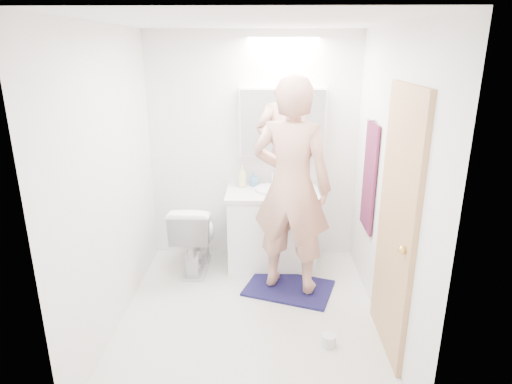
{
  "coord_description": "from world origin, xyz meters",
  "views": [
    {
      "loc": [
        0.12,
        -3.31,
        2.23
      ],
      "look_at": [
        0.05,
        0.25,
        1.05
      ],
      "focal_mm": 30.86,
      "sensor_mm": 36.0,
      "label": 1
    }
  ],
  "objects_px": {
    "vanity_cabinet": "(272,230)",
    "toilet_paper_roll": "(329,340)",
    "medicine_cabinet": "(282,122)",
    "soap_bottle_b": "(254,179)",
    "soap_bottle_a": "(242,176)",
    "toothbrush_cup": "(289,183)",
    "person": "(291,187)",
    "toilet": "(195,236)"
  },
  "relations": [
    {
      "from": "vanity_cabinet",
      "to": "toilet_paper_roll",
      "type": "distance_m",
      "value": 1.48
    },
    {
      "from": "medicine_cabinet",
      "to": "soap_bottle_b",
      "type": "xyz_separation_m",
      "value": [
        -0.29,
        -0.03,
        -0.6
      ]
    },
    {
      "from": "soap_bottle_a",
      "to": "toilet_paper_roll",
      "type": "bearing_deg",
      "value": -63.97
    },
    {
      "from": "toothbrush_cup",
      "to": "soap_bottle_a",
      "type": "bearing_deg",
      "value": -178.84
    },
    {
      "from": "person",
      "to": "soap_bottle_a",
      "type": "bearing_deg",
      "value": -36.42
    },
    {
      "from": "soap_bottle_a",
      "to": "toilet_paper_roll",
      "type": "xyz_separation_m",
      "value": [
        0.74,
        -1.52,
        -0.88
      ]
    },
    {
      "from": "medicine_cabinet",
      "to": "soap_bottle_b",
      "type": "height_order",
      "value": "medicine_cabinet"
    },
    {
      "from": "toilet",
      "to": "person",
      "type": "relative_size",
      "value": 0.37
    },
    {
      "from": "person",
      "to": "vanity_cabinet",
      "type": "bearing_deg",
      "value": -54.81
    },
    {
      "from": "toilet_paper_roll",
      "to": "medicine_cabinet",
      "type": "bearing_deg",
      "value": 101.82
    },
    {
      "from": "vanity_cabinet",
      "to": "toothbrush_cup",
      "type": "xyz_separation_m",
      "value": [
        0.18,
        0.16,
        0.47
      ]
    },
    {
      "from": "toothbrush_cup",
      "to": "toilet_paper_roll",
      "type": "distance_m",
      "value": 1.75
    },
    {
      "from": "vanity_cabinet",
      "to": "toothbrush_cup",
      "type": "relative_size",
      "value": 10.19
    },
    {
      "from": "soap_bottle_a",
      "to": "toothbrush_cup",
      "type": "xyz_separation_m",
      "value": [
        0.49,
        0.01,
        -0.07
      ]
    },
    {
      "from": "soap_bottle_a",
      "to": "soap_bottle_b",
      "type": "bearing_deg",
      "value": 13.89
    },
    {
      "from": "vanity_cabinet",
      "to": "toilet_paper_roll",
      "type": "relative_size",
      "value": 8.18
    },
    {
      "from": "soap_bottle_b",
      "to": "toilet_paper_roll",
      "type": "distance_m",
      "value": 1.88
    },
    {
      "from": "toilet",
      "to": "soap_bottle_b",
      "type": "relative_size",
      "value": 4.84
    },
    {
      "from": "medicine_cabinet",
      "to": "vanity_cabinet",
      "type": "bearing_deg",
      "value": -114.36
    },
    {
      "from": "person",
      "to": "toilet_paper_roll",
      "type": "relative_size",
      "value": 17.98
    },
    {
      "from": "toothbrush_cup",
      "to": "toilet",
      "type": "bearing_deg",
      "value": -164.26
    },
    {
      "from": "soap_bottle_a",
      "to": "toothbrush_cup",
      "type": "distance_m",
      "value": 0.5
    },
    {
      "from": "medicine_cabinet",
      "to": "toilet",
      "type": "height_order",
      "value": "medicine_cabinet"
    },
    {
      "from": "toilet",
      "to": "toilet_paper_roll",
      "type": "distance_m",
      "value": 1.79
    },
    {
      "from": "toilet",
      "to": "toothbrush_cup",
      "type": "bearing_deg",
      "value": -162.41
    },
    {
      "from": "vanity_cabinet",
      "to": "soap_bottle_b",
      "type": "height_order",
      "value": "soap_bottle_b"
    },
    {
      "from": "medicine_cabinet",
      "to": "soap_bottle_b",
      "type": "bearing_deg",
      "value": -174.13
    },
    {
      "from": "person",
      "to": "toilet_paper_roll",
      "type": "bearing_deg",
      "value": 126.29
    },
    {
      "from": "soap_bottle_a",
      "to": "soap_bottle_b",
      "type": "relative_size",
      "value": 1.51
    },
    {
      "from": "soap_bottle_b",
      "to": "medicine_cabinet",
      "type": "bearing_deg",
      "value": 5.87
    },
    {
      "from": "toothbrush_cup",
      "to": "toilet_paper_roll",
      "type": "relative_size",
      "value": 0.8
    },
    {
      "from": "medicine_cabinet",
      "to": "person",
      "type": "distance_m",
      "value": 0.88
    },
    {
      "from": "vanity_cabinet",
      "to": "soap_bottle_a",
      "type": "distance_m",
      "value": 0.65
    },
    {
      "from": "medicine_cabinet",
      "to": "soap_bottle_a",
      "type": "height_order",
      "value": "medicine_cabinet"
    },
    {
      "from": "vanity_cabinet",
      "to": "person",
      "type": "distance_m",
      "value": 0.85
    },
    {
      "from": "toilet_paper_roll",
      "to": "toothbrush_cup",
      "type": "bearing_deg",
      "value": 99.32
    },
    {
      "from": "medicine_cabinet",
      "to": "toilet_paper_roll",
      "type": "distance_m",
      "value": 2.17
    },
    {
      "from": "vanity_cabinet",
      "to": "toilet_paper_roll",
      "type": "bearing_deg",
      "value": -72.75
    },
    {
      "from": "vanity_cabinet",
      "to": "soap_bottle_b",
      "type": "distance_m",
      "value": 0.57
    },
    {
      "from": "person",
      "to": "soap_bottle_b",
      "type": "bearing_deg",
      "value": -44.86
    },
    {
      "from": "medicine_cabinet",
      "to": "toilet",
      "type": "relative_size",
      "value": 1.19
    },
    {
      "from": "toilet",
      "to": "soap_bottle_a",
      "type": "distance_m",
      "value": 0.79
    }
  ]
}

